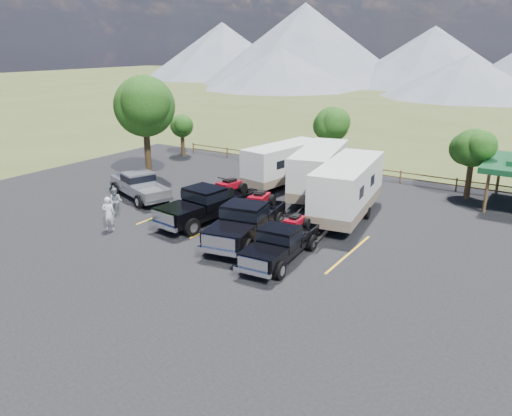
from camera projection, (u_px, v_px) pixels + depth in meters
The scene contains 18 objects.
ground at pixel (204, 255), 24.75m from camera, with size 320.00×320.00×0.00m, color #434F21.
asphalt_lot at pixel (239, 236), 27.14m from camera, with size 44.00×34.00×0.04m, color black.
stall_lines at pixel (249, 230), 27.93m from camera, with size 12.12×5.50×0.01m.
tree_big_nw at pixel (144, 106), 36.64m from camera, with size 5.54×5.18×7.84m.
tree_ne_a at pixel (473, 148), 32.61m from camera, with size 3.11×2.92×4.76m.
tree_north at pixel (332, 125), 39.76m from camera, with size 3.46×3.24×5.25m.
tree_nw_small at pixel (182, 126), 45.69m from camera, with size 2.59×2.43×3.85m.
rail_fence at pixel (375, 172), 38.29m from camera, with size 36.12×0.12×1.00m.
mountain_range at pixel (474, 53), 110.74m from camera, with size 209.00×71.00×20.00m.
rig_left at pixel (208, 202), 29.17m from camera, with size 3.07×7.09×2.29m.
rig_center at pixel (247, 219), 26.39m from camera, with size 3.38×7.10×2.28m.
rig_right at pixel (281, 242), 23.90m from camera, with size 2.34×5.83×1.91m.
trailer_left at pixel (284, 164), 36.33m from camera, with size 3.37×8.76×3.03m.
trailer_center at pixel (319, 172), 33.60m from camera, with size 4.16×9.58×3.32m.
trailer_right at pixel (348, 189), 29.38m from camera, with size 3.64×9.87×3.41m.
pickup_silver at pixel (139, 185), 33.33m from camera, with size 6.26×3.86×1.79m.
person_a at pixel (109, 214), 27.65m from camera, with size 0.71×0.47×1.95m, color silver.
person_b at pixel (116, 201), 30.31m from camera, with size 0.80×0.63×1.65m, color gray.
Camera 1 is at (14.49, -17.73, 10.01)m, focal length 35.00 mm.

